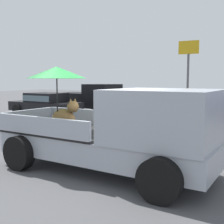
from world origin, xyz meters
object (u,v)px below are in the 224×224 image
at_px(pickup_truck_main, 120,130).
at_px(motel_sign, 188,61).
at_px(pickup_truck_far, 91,98).
at_px(parked_sedan_near, 46,103).

relative_size(pickup_truck_main, motel_sign, 1.07).
xyz_separation_m(pickup_truck_far, motel_sign, (5.02, 4.67, 2.49)).
distance_m(pickup_truck_far, parked_sedan_near, 3.29).
xyz_separation_m(pickup_truck_main, pickup_truck_far, (-7.78, 10.14, -0.12)).
height_order(pickup_truck_far, parked_sedan_near, pickup_truck_far).
height_order(parked_sedan_near, motel_sign, motel_sign).
bearing_deg(parked_sedan_near, pickup_truck_far, -105.71).
xyz_separation_m(pickup_truck_main, parked_sedan_near, (-8.77, 7.01, -0.25)).
bearing_deg(motel_sign, pickup_truck_far, -137.09).
relative_size(parked_sedan_near, motel_sign, 0.92).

